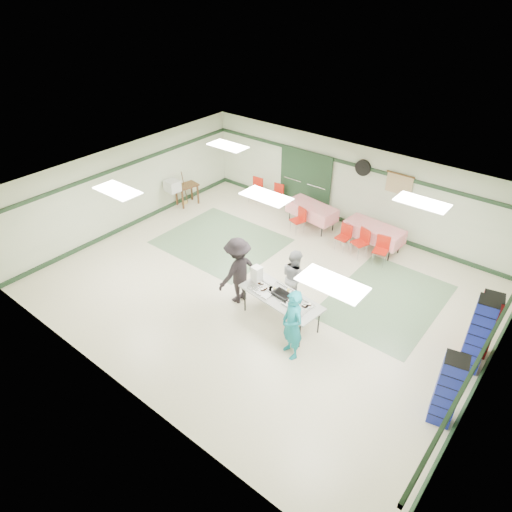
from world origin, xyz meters
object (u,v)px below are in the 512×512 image
Objects in this scene: dining_table_b at (312,210)px; serving_table at (281,298)px; chair_a at (362,240)px; office_printer at (172,186)px; chair_loose_b at (256,187)px; dining_table_a at (374,232)px; crate_stack_red at (485,325)px; chair_d at (300,218)px; broom at (184,187)px; crate_stack_blue_a at (478,335)px; chair_c at (382,247)px; chair_b at (345,235)px; chair_loose_a at (278,193)px; volunteer_grey at (294,277)px; volunteer_teal at (292,325)px; volunteer_dark at (238,271)px; crate_stack_blue_b at (447,390)px; printer_table at (187,188)px.

serving_table is at bearing -57.21° from dining_table_b.
office_printer reaches higher than chair_a.
chair_loose_b is at bearing -178.14° from dining_table_b.
crate_stack_red reaches higher than dining_table_a.
dining_table_a is at bearing 33.14° from chair_d.
dining_table_a is at bearing -1.39° from broom.
crate_stack_blue_a is 1.16× the size of crate_stack_red.
serving_table is 4.39m from chair_d.
chair_c is at bearing 142.52° from crate_stack_blue_a.
chair_loose_b reaches higher than chair_b.
chair_a is 1.81× the size of office_printer.
chair_loose_a is 0.83m from chair_loose_b.
crate_stack_blue_a is at bearing -31.80° from chair_loose_a.
chair_loose_a is (-3.53, 4.07, -0.27)m from volunteer_grey.
volunteer_dark is at bearing -174.35° from volunteer_teal.
crate_stack_red is (6.03, -2.51, 0.22)m from dining_table_b.
chair_loose_a is 0.65× the size of broom.
crate_stack_blue_b is (6.03, -4.78, 0.23)m from dining_table_b.
volunteer_teal is 2.00× the size of chair_c.
broom is at bearing -166.83° from chair_b.
chair_a is 1.07× the size of chair_b.
printer_table is (-4.20, -0.87, 0.11)m from chair_d.
volunteer_dark is 4.13m from chair_a.
chair_loose_b reaches higher than dining_table_a.
dining_table_b is 1.10× the size of crate_stack_blue_b.
chair_loose_a is (-3.84, 1.05, -0.03)m from chair_a.
dining_table_a is 0.58m from chair_a.
crate_stack_blue_a is at bearing -18.82° from dining_table_b.
dining_table_a is 6.81m from office_printer.
chair_c is 0.99× the size of printer_table.
chair_d is 4.37m from broom.
crate_stack_blue_a is at bearing 25.31° from serving_table.
crate_stack_blue_b is at bearing -41.24° from chair_loose_a.
printer_table is (-4.27, -1.44, 0.05)m from dining_table_b.
chair_loose_a reaches higher than printer_table.
volunteer_grey is 6.52m from broom.
office_printer reaches higher than chair_b.
chair_loose_b is at bearing 140.70° from serving_table.
volunteer_grey is 3.04m from chair_b.
chair_c is 5.36m from crate_stack_blue_b.
chair_b is at bearing -159.64° from chair_a.
volunteer_teal is 7.65m from chair_loose_b.
volunteer_grey is 4.25m from crate_stack_blue_a.
dining_table_b is (-2.01, 4.43, -0.15)m from serving_table.
chair_d is at bearing -89.23° from dining_table_b.
chair_d is (-2.19, -0.00, -0.01)m from chair_a.
chair_c is at bearing 149.48° from crate_stack_red.
volunteer_dark is 2.13× the size of chair_c.
crate_stack_blue_b is at bearing -7.18° from printer_table.
volunteer_grey is 0.97× the size of crate_stack_red.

